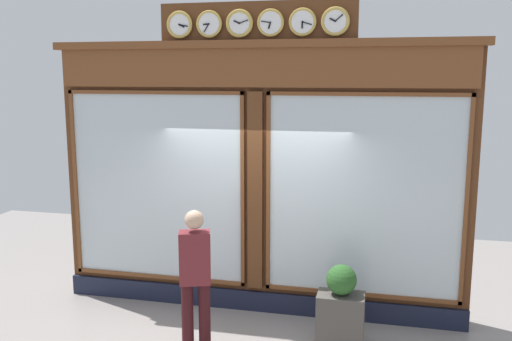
{
  "coord_description": "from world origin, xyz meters",
  "views": [
    {
      "loc": [
        -1.64,
        7.02,
        3.22
      ],
      "look_at": [
        0.0,
        0.0,
        1.96
      ],
      "focal_mm": 38.82,
      "sensor_mm": 36.0,
      "label": 1
    }
  ],
  "objects": [
    {
      "name": "planter_box",
      "position": [
        -1.21,
        0.73,
        0.32
      ],
      "size": [
        0.56,
        0.36,
        0.63
      ],
      "primitive_type": "cube",
      "color": "#4C4742",
      "rests_on": "ground_plane"
    },
    {
      "name": "pedestrian",
      "position": [
        0.44,
        1.23,
        0.93
      ],
      "size": [
        0.41,
        0.32,
        1.69
      ],
      "color": "#3A1316",
      "rests_on": "ground_plane"
    },
    {
      "name": "shop_facade",
      "position": [
        0.0,
        -0.13,
        1.85
      ],
      "size": [
        5.66,
        0.42,
        4.13
      ],
      "color": "#5B3319",
      "rests_on": "ground_plane"
    },
    {
      "name": "planter_shrub",
      "position": [
        -1.21,
        0.73,
        0.82
      ],
      "size": [
        0.36,
        0.36,
        0.36
      ],
      "primitive_type": "sphere",
      "color": "#285623",
      "rests_on": "planter_box"
    }
  ]
}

